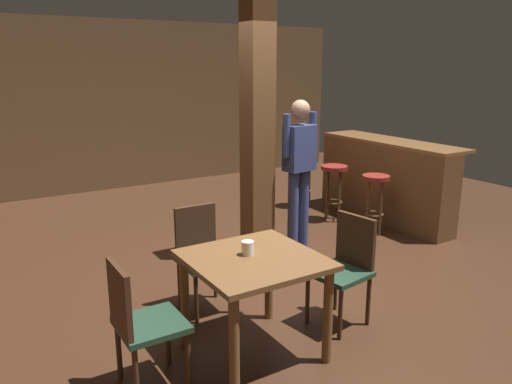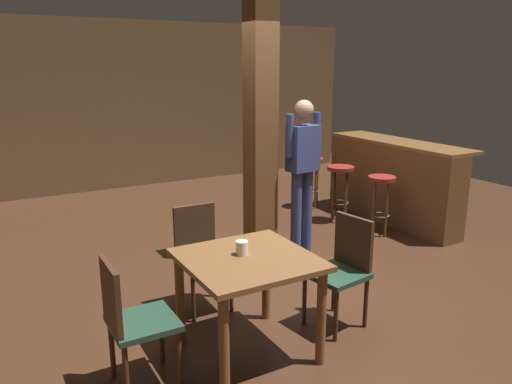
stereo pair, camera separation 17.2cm
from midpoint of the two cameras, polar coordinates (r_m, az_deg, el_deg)
name	(u,v)px [view 2 (the right image)]	position (r m, az deg, el deg)	size (l,w,h in m)	color
ground_plane	(288,271)	(5.26, 4.63, -8.99)	(10.80, 10.80, 0.00)	#382114
wall_back	(147,105)	(8.94, -11.80, 9.72)	(8.00, 0.10, 2.80)	brown
pillar	(260,131)	(5.32, 1.45, 6.99)	(0.28, 0.28, 2.80)	brown
dining_table	(248,275)	(3.63, 0.44, -9.44)	(0.90, 0.90, 0.76)	brown
chair_east	(343,265)	(4.15, 11.08, -8.25)	(0.48, 0.48, 0.89)	#1E3828
chair_north	(200,252)	(4.38, -5.28, -6.80)	(0.43, 0.43, 0.89)	#1E3828
chair_west	(131,317)	(3.38, -12.64, -13.83)	(0.42, 0.42, 0.89)	#1E3828
napkin_cup	(242,248)	(3.60, -0.25, -6.41)	(0.09, 0.09, 0.10)	silver
standing_person	(303,166)	(5.51, 6.25, 2.97)	(0.47, 0.24, 1.72)	navy
bar_counter	(392,181)	(6.99, 15.93, 1.21)	(0.56, 2.16, 1.09)	brown
bar_stool_near	(381,192)	(6.37, 14.87, 0.05)	(0.34, 0.34, 0.75)	maroon
bar_stool_mid	(340,180)	(6.82, 10.32, 1.36)	(0.36, 0.36, 0.76)	maroon
bar_stool_far	(311,171)	(7.44, 7.02, 2.43)	(0.34, 0.34, 0.74)	maroon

